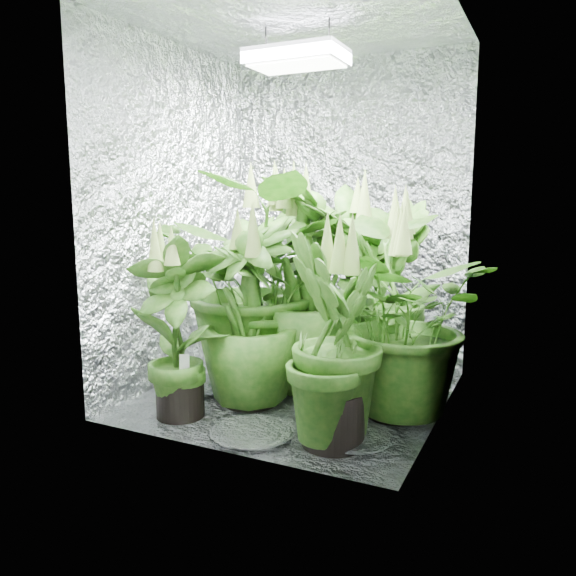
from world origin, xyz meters
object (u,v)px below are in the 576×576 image
(plant_d, at_px, (308,286))
(plant_h, at_px, (249,314))
(grow_lamp, at_px, (297,58))
(plant_g, at_px, (334,343))
(plant_c, at_px, (385,296))
(plant_f, at_px, (178,328))
(plant_b, at_px, (347,282))
(circulation_fan, at_px, (411,364))
(plant_e, at_px, (395,318))
(plant_a, at_px, (261,281))

(plant_d, xyz_separation_m, plant_h, (-0.19, -0.35, -0.11))
(grow_lamp, height_order, plant_g, grow_lamp)
(grow_lamp, height_order, plant_d, grow_lamp)
(plant_c, relative_size, plant_d, 0.90)
(grow_lamp, height_order, plant_f, grow_lamp)
(plant_b, xyz_separation_m, plant_h, (-0.29, -0.72, -0.09))
(plant_f, height_order, circulation_fan, plant_f)
(grow_lamp, bearing_deg, plant_b, 75.54)
(plant_c, xyz_separation_m, plant_g, (0.03, -0.93, -0.06))
(plant_b, relative_size, plant_h, 1.17)
(grow_lamp, distance_m, plant_f, 1.52)
(plant_d, bearing_deg, plant_c, 37.58)
(plant_e, relative_size, plant_f, 1.08)
(plant_h, bearing_deg, plant_g, -26.07)
(plant_b, bearing_deg, plant_h, -112.24)
(plant_a, bearing_deg, plant_e, -8.97)
(plant_a, xyz_separation_m, plant_d, (0.27, 0.06, -0.02))
(plant_d, bearing_deg, plant_a, -166.70)
(plant_b, height_order, circulation_fan, plant_b)
(grow_lamp, distance_m, plant_e, 1.43)
(grow_lamp, relative_size, plant_d, 0.38)
(plant_e, bearing_deg, plant_h, -168.51)
(plant_d, bearing_deg, plant_g, -57.58)
(plant_e, bearing_deg, plant_c, 111.24)
(plant_b, relative_size, circulation_fan, 3.16)
(grow_lamp, bearing_deg, plant_a, 168.17)
(plant_d, height_order, plant_e, plant_d)
(plant_c, bearing_deg, plant_b, 162.29)
(grow_lamp, distance_m, plant_g, 1.51)
(plant_a, height_order, plant_h, plant_a)
(plant_c, relative_size, plant_f, 1.17)
(grow_lamp, distance_m, plant_c, 1.41)
(plant_e, xyz_separation_m, circulation_fan, (-0.00, 0.39, -0.35))
(plant_b, distance_m, circulation_fan, 0.64)
(grow_lamp, distance_m, circulation_fan, 1.78)
(plant_e, distance_m, plant_h, 0.77)
(plant_e, relative_size, plant_h, 1.00)
(plant_b, relative_size, plant_c, 1.08)
(plant_h, distance_m, circulation_fan, 0.98)
(plant_h, relative_size, circulation_fan, 2.70)
(plant_e, relative_size, plant_g, 1.04)
(grow_lamp, bearing_deg, plant_c, 45.72)
(plant_f, bearing_deg, plant_c, 49.96)
(plant_d, bearing_deg, plant_b, 74.09)
(plant_d, distance_m, plant_f, 0.80)
(plant_e, bearing_deg, plant_g, -109.47)
(plant_c, relative_size, plant_h, 1.08)
(plant_a, relative_size, plant_d, 1.01)
(grow_lamp, bearing_deg, plant_d, 80.30)
(grow_lamp, bearing_deg, circulation_fan, 28.55)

